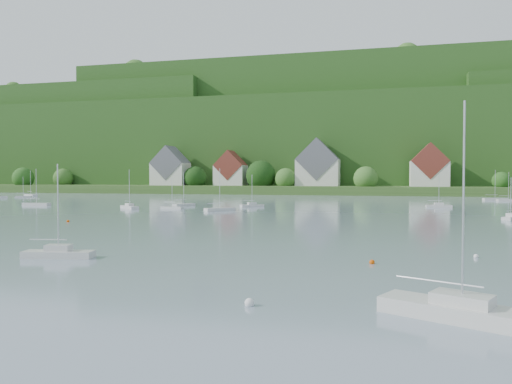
# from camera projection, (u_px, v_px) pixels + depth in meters

# --- Properties ---
(far_shore_strip) EXTENTS (600.00, 60.00, 3.00)m
(far_shore_strip) POSITION_uv_depth(u_px,v_px,m) (309.00, 189.00, 203.66)
(far_shore_strip) COLOR #32501E
(far_shore_strip) RESTS_ON ground
(forested_ridge) EXTENTS (620.00, 181.22, 69.89)m
(forested_ridge) POSITION_uv_depth(u_px,v_px,m) (328.00, 146.00, 269.43)
(forested_ridge) COLOR #194014
(forested_ridge) RESTS_ON ground
(village_building_0) EXTENTS (14.00, 10.40, 16.00)m
(village_building_0) POSITION_uv_depth(u_px,v_px,m) (171.00, 169.00, 204.04)
(village_building_0) COLOR silver
(village_building_0) RESTS_ON far_shore_strip
(village_building_1) EXTENTS (12.00, 9.36, 14.00)m
(village_building_1) POSITION_uv_depth(u_px,v_px,m) (231.00, 171.00, 199.98)
(village_building_1) COLOR silver
(village_building_1) RESTS_ON far_shore_strip
(village_building_2) EXTENTS (16.00, 11.44, 18.00)m
(village_building_2) POSITION_uv_depth(u_px,v_px,m) (318.00, 167.00, 190.55)
(village_building_2) COLOR silver
(village_building_2) RESTS_ON far_shore_strip
(village_building_3) EXTENTS (13.00, 10.40, 15.50)m
(village_building_3) POSITION_uv_depth(u_px,v_px,m) (429.00, 168.00, 179.01)
(village_building_3) COLOR silver
(village_building_3) RESTS_ON far_shore_strip
(near_sailboat_3) EXTENTS (5.72, 2.55, 7.46)m
(near_sailboat_3) POSITION_uv_depth(u_px,v_px,m) (59.00, 253.00, 39.80)
(near_sailboat_3) COLOR silver
(near_sailboat_3) RESTS_ON ground
(near_sailboat_4) EXTENTS (7.43, 5.00, 9.81)m
(near_sailboat_4) POSITION_uv_depth(u_px,v_px,m) (462.00, 310.00, 22.38)
(near_sailboat_4) COLOR silver
(near_sailboat_4) RESTS_ON ground
(mooring_buoy_1) EXTENTS (0.50, 0.50, 0.50)m
(mooring_buoy_1) POSITION_uv_depth(u_px,v_px,m) (249.00, 306.00, 25.00)
(mooring_buoy_1) COLOR white
(mooring_buoy_1) RESTS_ON ground
(mooring_buoy_2) EXTENTS (0.41, 0.41, 0.41)m
(mooring_buoy_2) POSITION_uv_depth(u_px,v_px,m) (372.00, 264.00, 37.07)
(mooring_buoy_2) COLOR #D04803
(mooring_buoy_2) RESTS_ON ground
(mooring_buoy_3) EXTENTS (0.40, 0.40, 0.40)m
(mooring_buoy_3) POSITION_uv_depth(u_px,v_px,m) (68.00, 222.00, 71.23)
(mooring_buoy_3) COLOR #D04803
(mooring_buoy_3) RESTS_ON ground
(mooring_buoy_4) EXTENTS (0.38, 0.38, 0.38)m
(mooring_buoy_4) POSITION_uv_depth(u_px,v_px,m) (476.00, 258.00, 39.85)
(mooring_buoy_4) COLOR white
(mooring_buoy_4) RESTS_ON ground
(far_sailboat_cluster) EXTENTS (189.07, 70.86, 8.53)m
(far_sailboat_cluster) POSITION_uv_depth(u_px,v_px,m) (305.00, 202.00, 119.24)
(far_sailboat_cluster) COLOR silver
(far_sailboat_cluster) RESTS_ON ground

